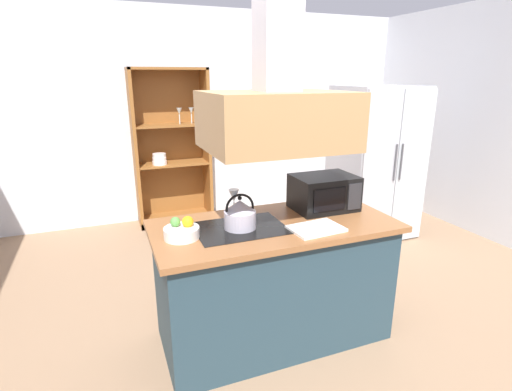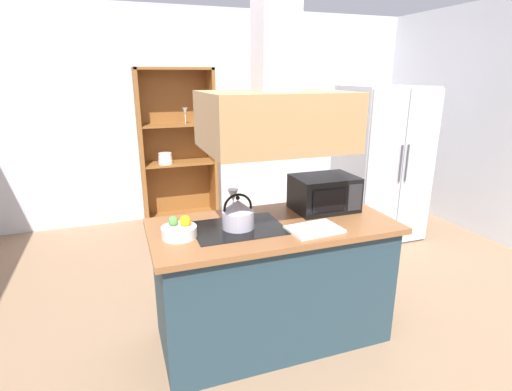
# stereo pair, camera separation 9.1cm
# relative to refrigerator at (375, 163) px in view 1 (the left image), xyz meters

# --- Properties ---
(ground_plane) EXTENTS (7.80, 7.80, 0.00)m
(ground_plane) POSITION_rel_refrigerator_xyz_m (-1.75, -1.46, -0.88)
(ground_plane) COLOR #8F6F53
(wall_back) EXTENTS (6.00, 0.12, 2.70)m
(wall_back) POSITION_rel_refrigerator_xyz_m (-1.75, 1.54, 0.47)
(wall_back) COLOR silver
(wall_back) RESTS_ON ground
(kitchen_island) EXTENTS (1.68, 0.80, 0.90)m
(kitchen_island) POSITION_rel_refrigerator_xyz_m (-1.93, -1.41, -0.43)
(kitchen_island) COLOR #253C48
(kitchen_island) RESTS_ON ground
(range_hood) EXTENTS (0.90, 0.70, 1.28)m
(range_hood) POSITION_rel_refrigerator_xyz_m (-1.93, -1.41, 0.84)
(range_hood) COLOR #AA7F4E
(refrigerator) EXTENTS (0.90, 0.77, 1.77)m
(refrigerator) POSITION_rel_refrigerator_xyz_m (0.00, 0.00, 0.00)
(refrigerator) COLOR silver
(refrigerator) RESTS_ON ground
(dish_cabinet) EXTENTS (0.94, 0.40, 1.97)m
(dish_cabinet) POSITION_rel_refrigerator_xyz_m (-2.17, 1.33, -0.00)
(dish_cabinet) COLOR brown
(dish_cabinet) RESTS_ON ground
(kettle) EXTENTS (0.21, 0.21, 0.24)m
(kettle) POSITION_rel_refrigerator_xyz_m (-2.18, -1.41, 0.12)
(kettle) COLOR #B4B0C1
(kettle) RESTS_ON kitchen_island
(cutting_board) EXTENTS (0.36, 0.27, 0.02)m
(cutting_board) POSITION_rel_refrigerator_xyz_m (-1.72, -1.62, 0.03)
(cutting_board) COLOR white
(cutting_board) RESTS_ON kitchen_island
(microwave) EXTENTS (0.46, 0.35, 0.26)m
(microwave) POSITION_rel_refrigerator_xyz_m (-1.46, -1.27, 0.15)
(microwave) COLOR black
(microwave) RESTS_ON kitchen_island
(wine_glass_on_counter) EXTENTS (0.08, 0.08, 0.21)m
(wine_glass_on_counter) POSITION_rel_refrigerator_xyz_m (-2.15, -1.19, 0.17)
(wine_glass_on_counter) COLOR silver
(wine_glass_on_counter) RESTS_ON kitchen_island
(fruit_bowl) EXTENTS (0.22, 0.22, 0.14)m
(fruit_bowl) POSITION_rel_refrigerator_xyz_m (-2.57, -1.43, 0.06)
(fruit_bowl) COLOR silver
(fruit_bowl) RESTS_ON kitchen_island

